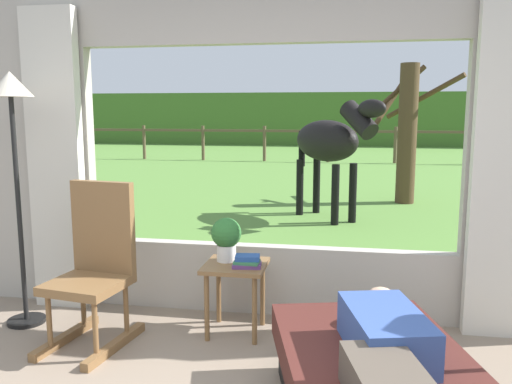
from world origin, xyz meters
The scene contains 14 objects.
back_wall_with_window centered at (0.00, 2.26, 1.25)m, with size 5.20×0.12×2.55m.
curtain_panel_left centered at (-1.69, 2.12, 1.20)m, with size 0.44×0.10×2.40m, color beige.
curtain_panel_right centered at (1.69, 2.12, 1.20)m, with size 0.44×0.10×2.40m, color beige.
outdoor_pasture_lawn centered at (0.00, 13.16, 0.01)m, with size 36.00×21.68×0.02m, color #568438.
distant_hill_ridge centered at (0.00, 23.00, 1.20)m, with size 36.00×2.00×2.40m, color #426929.
reclining_person centered at (0.83, 0.59, 0.52)m, with size 0.48×1.42×0.22m.
rocking_chair centered at (-1.09, 1.54, 0.55)m, with size 0.56×0.74×1.12m.
side_table centered at (-0.15, 1.83, 0.43)m, with size 0.44×0.44×0.52m.
potted_plant centered at (-0.23, 1.89, 0.70)m, with size 0.22×0.22×0.32m.
book_stack centered at (-0.06, 1.77, 0.56)m, with size 0.21×0.16×0.08m.
floor_lamp_left centered at (-1.77, 1.72, 1.52)m, with size 0.32×0.32×1.89m.
horse centered at (0.35, 5.91, 1.16)m, with size 1.46×1.59×1.73m.
pasture_tree centered at (1.60, 7.60, 1.28)m, with size 1.56×1.06×2.37m.
pasture_fence_line centered at (0.00, 14.60, 0.74)m, with size 16.10×0.10×1.10m.
Camera 1 is at (0.63, -1.73, 1.61)m, focal length 36.84 mm.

